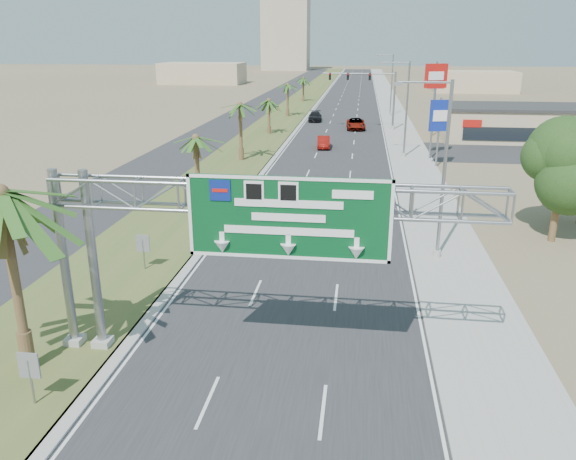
% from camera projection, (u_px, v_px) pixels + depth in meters
% --- Properties ---
extents(road, '(12.00, 300.00, 0.02)m').
position_uv_depth(road, '(349.00, 102.00, 116.02)').
color(road, '#28282B').
rests_on(road, ground).
extents(sidewalk_right, '(4.00, 300.00, 0.10)m').
position_uv_depth(sidewalk_right, '(390.00, 103.00, 114.96)').
color(sidewalk_right, '#9E9B93').
rests_on(sidewalk_right, ground).
extents(median_grass, '(7.00, 300.00, 0.12)m').
position_uv_depth(median_grass, '(301.00, 101.00, 117.23)').
color(median_grass, '#4D5E29').
rests_on(median_grass, ground).
extents(opposing_road, '(8.00, 300.00, 0.02)m').
position_uv_depth(opposing_road, '(268.00, 101.00, 118.11)').
color(opposing_road, '#28282B').
rests_on(opposing_road, ground).
extents(sign_gantry, '(16.75, 1.24, 7.50)m').
position_uv_depth(sign_gantry, '(247.00, 212.00, 20.16)').
color(sign_gantry, gray).
rests_on(sign_gantry, ground).
extents(palm_near, '(5.70, 5.70, 8.35)m').
position_uv_depth(palm_near, '(0.00, 194.00, 19.07)').
color(palm_near, brown).
rests_on(palm_near, ground).
extents(palm_row_b, '(3.99, 3.99, 5.95)m').
position_uv_depth(palm_row_b, '(196.00, 139.00, 42.32)').
color(palm_row_b, brown).
rests_on(palm_row_b, ground).
extents(palm_row_c, '(3.99, 3.99, 6.75)m').
position_uv_depth(palm_row_c, '(240.00, 106.00, 57.11)').
color(palm_row_c, brown).
rests_on(palm_row_c, ground).
extents(palm_row_d, '(3.99, 3.99, 5.45)m').
position_uv_depth(palm_row_d, '(269.00, 101.00, 74.43)').
color(palm_row_d, brown).
rests_on(palm_row_d, ground).
extents(palm_row_e, '(3.99, 3.99, 6.15)m').
position_uv_depth(palm_row_e, '(288.00, 85.00, 92.07)').
color(palm_row_e, brown).
rests_on(palm_row_e, ground).
extents(palm_row_f, '(3.99, 3.99, 5.75)m').
position_uv_depth(palm_row_f, '(303.00, 78.00, 115.69)').
color(palm_row_f, brown).
rests_on(palm_row_f, ground).
extents(streetlight_near, '(3.27, 0.44, 10.00)m').
position_uv_depth(streetlight_near, '(440.00, 179.00, 30.91)').
color(streetlight_near, gray).
rests_on(streetlight_near, ground).
extents(streetlight_mid, '(3.27, 0.44, 10.00)m').
position_uv_depth(streetlight_mid, '(404.00, 114.00, 59.11)').
color(streetlight_mid, gray).
rests_on(streetlight_mid, ground).
extents(streetlight_far, '(3.27, 0.44, 10.00)m').
position_uv_depth(streetlight_far, '(390.00, 87.00, 92.95)').
color(streetlight_far, gray).
rests_on(streetlight_far, ground).
extents(signal_mast, '(10.28, 0.71, 8.00)m').
position_uv_depth(signal_mast, '(380.00, 95.00, 78.10)').
color(signal_mast, gray).
rests_on(signal_mast, ground).
extents(store_building, '(18.00, 10.00, 4.00)m').
position_uv_depth(store_building, '(513.00, 124.00, 71.31)').
color(store_building, tan).
rests_on(store_building, ground).
extents(oak_near, '(4.50, 4.50, 6.80)m').
position_uv_depth(oak_near, '(562.00, 170.00, 33.77)').
color(oak_near, brown).
rests_on(oak_near, ground).
extents(median_signback_a, '(0.75, 0.08, 2.08)m').
position_uv_depth(median_signback_a, '(29.00, 369.00, 18.76)').
color(median_signback_a, gray).
rests_on(median_signback_a, ground).
extents(median_signback_b, '(0.75, 0.08, 2.08)m').
position_uv_depth(median_signback_b, '(143.00, 246.00, 30.13)').
color(median_signback_b, gray).
rests_on(median_signback_b, ground).
extents(tower_distant, '(20.00, 16.00, 35.00)m').
position_uv_depth(tower_distant, '(286.00, 28.00, 245.99)').
color(tower_distant, tan).
rests_on(tower_distant, ground).
extents(building_distant_left, '(24.00, 14.00, 6.00)m').
position_uv_depth(building_distant_left, '(203.00, 73.00, 167.61)').
color(building_distant_left, tan).
rests_on(building_distant_left, ground).
extents(building_distant_right, '(20.00, 12.00, 5.00)m').
position_uv_depth(building_distant_right, '(473.00, 82.00, 139.72)').
color(building_distant_right, tan).
rests_on(building_distant_right, ground).
extents(car_left_lane, '(2.43, 4.93, 1.62)m').
position_uv_depth(car_left_lane, '(291.00, 201.00, 41.07)').
color(car_left_lane, black).
rests_on(car_left_lane, ground).
extents(car_mid_lane, '(1.79, 4.27, 1.37)m').
position_uv_depth(car_mid_lane, '(323.00, 142.00, 65.83)').
color(car_mid_lane, maroon).
rests_on(car_mid_lane, ground).
extents(car_right_lane, '(2.82, 5.62, 1.53)m').
position_uv_depth(car_right_lane, '(356.00, 124.00, 79.85)').
color(car_right_lane, gray).
rests_on(car_right_lane, ground).
extents(car_far, '(2.29, 5.09, 1.45)m').
position_uv_depth(car_far, '(315.00, 117.00, 88.10)').
color(car_far, black).
rests_on(car_far, ground).
extents(pole_sign_red_near, '(2.34, 1.17, 9.99)m').
position_uv_depth(pole_sign_red_near, '(436.00, 82.00, 57.22)').
color(pole_sign_red_near, gray).
rests_on(pole_sign_red_near, ground).
extents(pole_sign_blue, '(2.01, 0.77, 6.78)m').
position_uv_depth(pole_sign_blue, '(440.00, 118.00, 54.41)').
color(pole_sign_blue, gray).
rests_on(pole_sign_blue, ground).
extents(pole_sign_red_far, '(2.22, 0.69, 8.12)m').
position_uv_depth(pole_sign_red_far, '(436.00, 86.00, 72.55)').
color(pole_sign_red_far, gray).
rests_on(pole_sign_red_far, ground).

